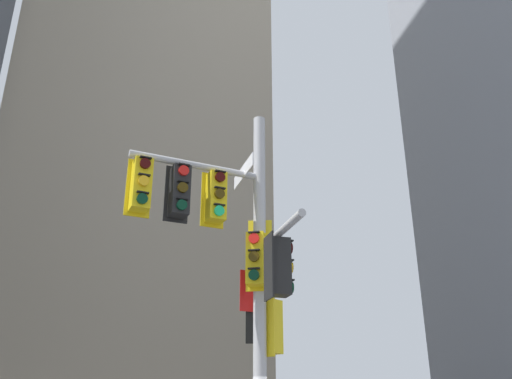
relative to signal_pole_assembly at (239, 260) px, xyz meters
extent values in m
cube|color=tan|center=(-2.73, 27.66, 14.20)|extent=(16.10, 16.10, 37.56)
cylinder|color=#B2B2B5|center=(0.44, 0.22, -0.68)|extent=(0.25, 0.25, 7.81)
cylinder|color=#B2B2B5|center=(-0.87, -0.10, 1.84)|extent=(2.66, 0.78, 0.14)
cylinder|color=#B2B2B5|center=(0.55, -0.94, 0.26)|extent=(0.35, 2.34, 0.14)
cube|color=yellow|center=(-0.53, 0.18, 1.24)|extent=(0.47, 0.14, 1.14)
cube|color=yellow|center=(-0.48, 0.00, 1.24)|extent=(0.41, 0.41, 1.00)
cylinder|color=#360605|center=(-0.43, -0.20, 1.59)|extent=(0.21, 0.11, 0.20)
cube|color=black|center=(-0.43, -0.20, 1.71)|extent=(0.23, 0.12, 0.02)
cylinder|color=#3C2C06|center=(-0.43, -0.20, 1.24)|extent=(0.21, 0.11, 0.20)
cube|color=black|center=(-0.43, -0.20, 1.36)|extent=(0.23, 0.12, 0.02)
cylinder|color=#19C672|center=(-0.43, -0.20, 0.89)|extent=(0.21, 0.11, 0.20)
cube|color=black|center=(-0.43, -0.20, 1.01)|extent=(0.23, 0.12, 0.02)
cube|color=black|center=(-1.25, 0.00, 1.24)|extent=(0.47, 0.14, 1.14)
cube|color=black|center=(-1.20, -0.18, 1.24)|extent=(0.41, 0.41, 1.00)
cylinder|color=red|center=(-1.16, -0.37, 1.59)|extent=(0.21, 0.11, 0.20)
cube|color=black|center=(-1.15, -0.38, 1.71)|extent=(0.23, 0.12, 0.02)
cylinder|color=#3C2C06|center=(-1.16, -0.37, 1.24)|extent=(0.21, 0.11, 0.20)
cube|color=black|center=(-1.15, -0.38, 1.36)|extent=(0.23, 0.12, 0.02)
cylinder|color=#06311C|center=(-1.16, -0.37, 0.89)|extent=(0.21, 0.11, 0.20)
cube|color=black|center=(-1.15, -0.38, 1.01)|extent=(0.23, 0.12, 0.02)
cube|color=yellow|center=(-1.97, -0.17, 1.24)|extent=(0.47, 0.14, 1.14)
cube|color=yellow|center=(-1.93, -0.36, 1.24)|extent=(0.41, 0.41, 1.00)
cylinder|color=#360605|center=(-1.88, -0.55, 1.59)|extent=(0.21, 0.11, 0.20)
cube|color=black|center=(-1.88, -0.56, 1.71)|extent=(0.23, 0.12, 0.02)
cylinder|color=yellow|center=(-1.88, -0.55, 1.24)|extent=(0.21, 0.11, 0.20)
cube|color=black|center=(-1.88, -0.56, 1.36)|extent=(0.23, 0.12, 0.02)
cylinder|color=#06311C|center=(-1.88, -0.55, 0.89)|extent=(0.21, 0.11, 0.20)
cube|color=black|center=(-1.88, -0.56, 1.01)|extent=(0.23, 0.12, 0.02)
cube|color=black|center=(0.36, -0.96, -0.34)|extent=(0.07, 0.48, 1.14)
cube|color=black|center=(0.55, -0.94, -0.34)|extent=(0.37, 0.37, 1.00)
cylinder|color=#360605|center=(0.74, -0.93, 0.01)|extent=(0.08, 0.20, 0.20)
cube|color=black|center=(0.75, -0.92, 0.13)|extent=(0.09, 0.23, 0.02)
cylinder|color=yellow|center=(0.74, -0.93, -0.34)|extent=(0.08, 0.20, 0.20)
cube|color=black|center=(0.75, -0.92, -0.22)|extent=(0.09, 0.23, 0.02)
cylinder|color=#06311C|center=(0.74, -0.93, -0.69)|extent=(0.08, 0.20, 0.20)
cube|color=black|center=(0.75, -0.92, -0.57)|extent=(0.09, 0.23, 0.02)
cube|color=yellow|center=(0.39, 0.10, 0.01)|extent=(0.45, 0.22, 1.14)
cube|color=yellow|center=(0.31, -0.07, 0.01)|extent=(0.45, 0.45, 1.00)
cylinder|color=red|center=(0.23, -0.26, 0.36)|extent=(0.21, 0.13, 0.20)
cube|color=black|center=(0.23, -0.26, 0.48)|extent=(0.23, 0.15, 0.02)
cylinder|color=#3C2C06|center=(0.23, -0.26, 0.01)|extent=(0.21, 0.13, 0.20)
cube|color=black|center=(0.23, -0.26, 0.13)|extent=(0.23, 0.15, 0.02)
cylinder|color=#06311C|center=(0.23, -0.26, -0.34)|extent=(0.21, 0.13, 0.20)
cube|color=black|center=(0.23, -0.26, -0.22)|extent=(0.23, 0.15, 0.02)
cube|color=yellow|center=(0.55, 0.31, -1.16)|extent=(0.32, 0.39, 1.14)
cube|color=yellow|center=(0.69, 0.42, -1.16)|extent=(0.48, 0.48, 1.00)
cylinder|color=#360605|center=(0.85, 0.55, -0.81)|extent=(0.17, 0.19, 0.20)
cube|color=black|center=(0.86, 0.55, -0.69)|extent=(0.19, 0.22, 0.02)
cylinder|color=yellow|center=(0.85, 0.55, -1.16)|extent=(0.17, 0.19, 0.20)
cube|color=black|center=(0.86, 0.55, -1.04)|extent=(0.19, 0.22, 0.02)
cylinder|color=#06311C|center=(0.85, 0.55, -1.51)|extent=(0.17, 0.19, 0.20)
cube|color=black|center=(0.86, 0.55, -1.39)|extent=(0.19, 0.22, 0.02)
cube|color=yellow|center=(0.48, 0.35, 0.37)|extent=(0.47, 0.16, 1.14)
cube|color=yellow|center=(0.53, 0.53, 0.37)|extent=(0.42, 0.42, 1.00)
cylinder|color=#360605|center=(0.58, 0.73, 0.72)|extent=(0.21, 0.11, 0.20)
cube|color=black|center=(0.59, 0.73, 0.84)|extent=(0.23, 0.13, 0.02)
cylinder|color=#3C2C06|center=(0.58, 0.73, 0.37)|extent=(0.21, 0.11, 0.20)
cube|color=black|center=(0.59, 0.73, 0.49)|extent=(0.23, 0.13, 0.02)
cylinder|color=#19C672|center=(0.58, 0.73, 0.02)|extent=(0.21, 0.11, 0.20)
cube|color=black|center=(0.59, 0.73, 0.14)|extent=(0.23, 0.13, 0.02)
cube|color=white|center=(0.09, 0.18, 1.92)|extent=(0.17, 1.34, 0.28)
cube|color=#19479E|center=(0.09, 0.18, 1.92)|extent=(0.16, 1.30, 0.24)
cube|color=red|center=(0.40, 0.44, -0.49)|extent=(0.63, 0.13, 0.80)
cube|color=white|center=(0.40, 0.44, -0.49)|extent=(0.59, 0.12, 0.76)
cube|color=black|center=(0.51, 0.43, -1.11)|extent=(0.57, 0.21, 0.72)
cube|color=white|center=(0.51, 0.43, -1.11)|extent=(0.53, 0.19, 0.68)
camera|label=1|loc=(-1.65, -9.90, -2.66)|focal=38.15mm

